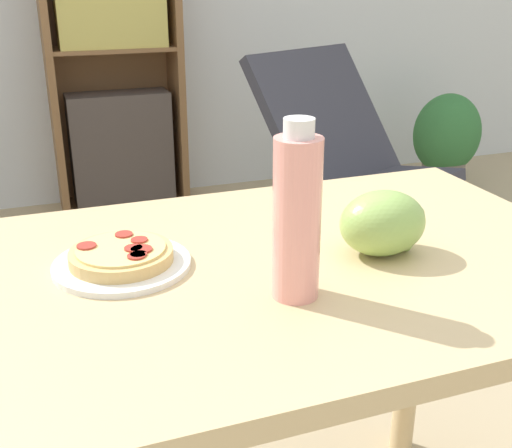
{
  "coord_description": "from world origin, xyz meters",
  "views": [
    {
      "loc": [
        -0.41,
        -0.9,
        1.21
      ],
      "look_at": [
        -0.08,
        -0.01,
        0.83
      ],
      "focal_mm": 45.0,
      "sensor_mm": 36.0,
      "label": 1
    }
  ],
  "objects_px": {
    "pizza_on_plate": "(122,259)",
    "grape_bunch": "(383,223)",
    "potted_plant_floor": "(446,140)",
    "lounge_chair_far": "(351,196)",
    "drink_bottle": "(297,216)",
    "bookshelf": "(114,63)"
  },
  "relations": [
    {
      "from": "potted_plant_floor",
      "to": "pizza_on_plate",
      "type": "bearing_deg",
      "value": -136.1
    },
    {
      "from": "lounge_chair_far",
      "to": "potted_plant_floor",
      "type": "height_order",
      "value": "lounge_chair_far"
    },
    {
      "from": "pizza_on_plate",
      "to": "bookshelf",
      "type": "xyz_separation_m",
      "value": [
        0.34,
        2.42,
        -0.02
      ]
    },
    {
      "from": "potted_plant_floor",
      "to": "lounge_chair_far",
      "type": "bearing_deg",
      "value": -145.69
    },
    {
      "from": "grape_bunch",
      "to": "drink_bottle",
      "type": "height_order",
      "value": "drink_bottle"
    },
    {
      "from": "grape_bunch",
      "to": "drink_bottle",
      "type": "bearing_deg",
      "value": -155.65
    },
    {
      "from": "pizza_on_plate",
      "to": "lounge_chair_far",
      "type": "xyz_separation_m",
      "value": [
        1.17,
        1.39,
        -0.49
      ]
    },
    {
      "from": "pizza_on_plate",
      "to": "drink_bottle",
      "type": "bearing_deg",
      "value": -38.94
    },
    {
      "from": "drink_bottle",
      "to": "lounge_chair_far",
      "type": "distance_m",
      "value": 1.94
    },
    {
      "from": "bookshelf",
      "to": "pizza_on_plate",
      "type": "bearing_deg",
      "value": -98.02
    },
    {
      "from": "lounge_chair_far",
      "to": "potted_plant_floor",
      "type": "distance_m",
      "value": 1.15
    },
    {
      "from": "grape_bunch",
      "to": "potted_plant_floor",
      "type": "bearing_deg",
      "value": 51.32
    },
    {
      "from": "lounge_chair_far",
      "to": "grape_bunch",
      "type": "bearing_deg",
      "value": -140.96
    },
    {
      "from": "drink_bottle",
      "to": "bookshelf",
      "type": "relative_size",
      "value": 0.16
    },
    {
      "from": "pizza_on_plate",
      "to": "lounge_chair_far",
      "type": "bearing_deg",
      "value": 49.9
    },
    {
      "from": "bookshelf",
      "to": "potted_plant_floor",
      "type": "bearing_deg",
      "value": -12.03
    },
    {
      "from": "drink_bottle",
      "to": "potted_plant_floor",
      "type": "bearing_deg",
      "value": 49.44
    },
    {
      "from": "potted_plant_floor",
      "to": "bookshelf",
      "type": "bearing_deg",
      "value": 167.97
    },
    {
      "from": "grape_bunch",
      "to": "potted_plant_floor",
      "type": "height_order",
      "value": "grape_bunch"
    },
    {
      "from": "pizza_on_plate",
      "to": "potted_plant_floor",
      "type": "relative_size",
      "value": 0.39
    },
    {
      "from": "lounge_chair_far",
      "to": "bookshelf",
      "type": "distance_m",
      "value": 1.4
    },
    {
      "from": "pizza_on_plate",
      "to": "grape_bunch",
      "type": "distance_m",
      "value": 0.43
    }
  ]
}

